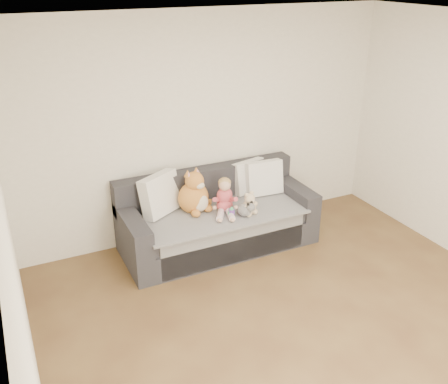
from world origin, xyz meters
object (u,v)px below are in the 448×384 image
toddler (225,198)px  teddy_bear (249,205)px  sippy_cup (232,212)px  plush_cat (194,195)px  sofa (217,220)px

toddler → teddy_bear: bearing=-14.2°
sippy_cup → plush_cat: bearing=132.6°
toddler → sippy_cup: toddler is taller
teddy_bear → sippy_cup: teddy_bear is taller
sofa → toddler: 0.36m
teddy_bear → sippy_cup: 0.22m
toddler → teddy_bear: toddler is taller
plush_cat → sippy_cup: 0.46m
plush_cat → toddler: bearing=-49.9°
sofa → toddler: (0.04, -0.13, 0.33)m
sofa → plush_cat: (-0.25, 0.04, 0.36)m
toddler → sippy_cup: size_ratio=3.17×
teddy_bear → sippy_cup: bearing=159.5°
sofa → plush_cat: plush_cat is taller
plush_cat → sippy_cup: plush_cat is taller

